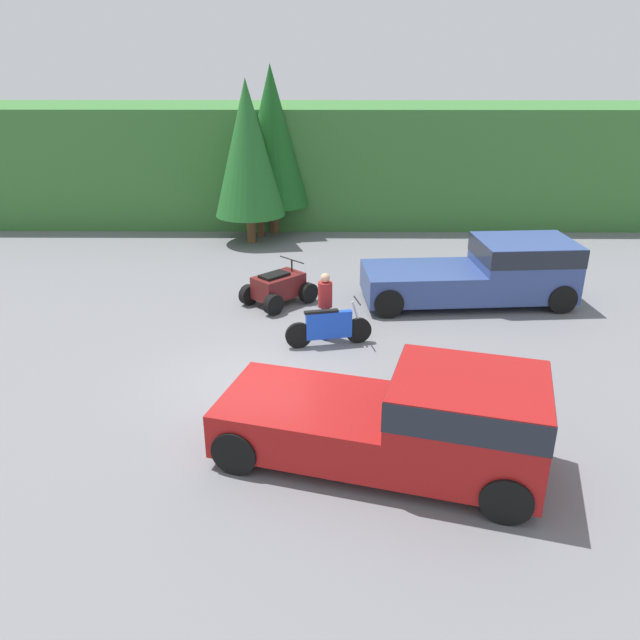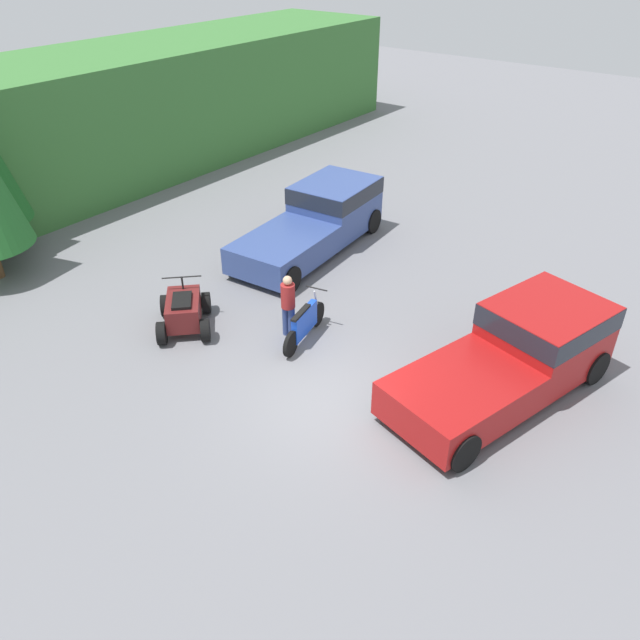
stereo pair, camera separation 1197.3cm
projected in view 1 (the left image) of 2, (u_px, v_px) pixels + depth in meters
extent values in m
plane|color=slate|center=(257.00, 383.00, 13.73)|extent=(80.00, 80.00, 0.00)
cube|color=#387033|center=(292.00, 162.00, 27.55)|extent=(44.00, 6.00, 4.79)
cylinder|color=brown|center=(251.00, 229.00, 24.06)|extent=(0.36, 0.36, 1.08)
cone|color=#236628|center=(248.00, 149.00, 22.90)|extent=(2.64, 2.64, 4.92)
cylinder|color=brown|center=(261.00, 226.00, 24.92)|extent=(0.29, 0.29, 0.86)
cone|color=#144719|center=(259.00, 165.00, 23.99)|extent=(2.11, 2.11, 3.93)
cylinder|color=brown|center=(274.00, 218.00, 25.44)|extent=(0.39, 0.39, 1.16)
cone|color=#19561E|center=(272.00, 136.00, 24.18)|extent=(2.84, 2.84, 5.30)
cube|color=maroon|center=(467.00, 423.00, 10.33)|extent=(2.98, 2.74, 1.61)
cube|color=#1E232D|center=(470.00, 395.00, 10.13)|extent=(3.00, 2.76, 0.52)
cube|color=maroon|center=(308.00, 419.00, 11.20)|extent=(3.51, 2.89, 0.82)
cylinder|color=black|center=(508.00, 430.00, 11.27)|extent=(0.86, 0.49, 0.82)
cylinder|color=black|center=(506.00, 498.00, 9.52)|extent=(0.86, 0.49, 0.82)
cylinder|color=black|center=(275.00, 396.00, 12.41)|extent=(0.86, 0.49, 0.82)
cylinder|color=black|center=(236.00, 451.00, 10.66)|extent=(0.86, 0.49, 0.82)
cube|color=#334784|center=(523.00, 267.00, 18.02)|extent=(2.83, 2.34, 1.61)
cube|color=#1E232D|center=(525.00, 250.00, 17.82)|extent=(2.85, 2.36, 0.52)
cube|color=#334784|center=(421.00, 282.00, 17.99)|extent=(3.42, 2.39, 0.82)
cylinder|color=black|center=(534.00, 276.00, 19.22)|extent=(0.84, 0.34, 0.82)
cylinder|color=black|center=(561.00, 299.00, 17.40)|extent=(0.84, 0.34, 0.82)
cylinder|color=black|center=(378.00, 279.00, 18.92)|extent=(0.84, 0.34, 0.82)
cylinder|color=black|center=(389.00, 303.00, 17.10)|extent=(0.84, 0.34, 0.82)
cylinder|color=black|center=(358.00, 330.00, 15.58)|extent=(0.67, 0.24, 0.66)
cylinder|color=black|center=(299.00, 335.00, 15.30)|extent=(0.67, 0.24, 0.66)
cube|color=blue|center=(329.00, 325.00, 15.36)|extent=(1.16, 0.40, 0.69)
cylinder|color=#B7B7BC|center=(357.00, 316.00, 15.41)|extent=(0.30, 0.11, 0.78)
cylinder|color=black|center=(357.00, 300.00, 15.26)|extent=(0.16, 0.59, 0.04)
cube|color=black|center=(321.00, 312.00, 15.18)|extent=(0.85, 0.31, 0.06)
cylinder|color=black|center=(284.00, 284.00, 18.89)|extent=(0.57, 0.57, 0.59)
cylinder|color=black|center=(308.00, 293.00, 18.17)|extent=(0.57, 0.57, 0.59)
cylinder|color=black|center=(249.00, 295.00, 18.02)|extent=(0.57, 0.57, 0.59)
cylinder|color=black|center=(273.00, 305.00, 17.31)|extent=(0.57, 0.57, 0.59)
cube|color=#5B1919|center=(279.00, 286.00, 18.00)|extent=(1.60, 1.60, 0.64)
cylinder|color=black|center=(292.00, 266.00, 18.15)|extent=(0.07, 0.07, 0.35)
cylinder|color=black|center=(292.00, 260.00, 18.08)|extent=(0.74, 0.75, 0.04)
cube|color=black|center=(274.00, 275.00, 17.77)|extent=(0.92, 0.92, 0.08)
cylinder|color=navy|center=(325.00, 321.00, 15.90)|extent=(0.19, 0.19, 0.86)
cylinder|color=navy|center=(325.00, 324.00, 15.72)|extent=(0.19, 0.19, 0.86)
cylinder|color=maroon|center=(325.00, 295.00, 15.51)|extent=(0.37, 0.37, 0.64)
sphere|color=tan|center=(325.00, 278.00, 15.35)|extent=(0.24, 0.24, 0.23)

